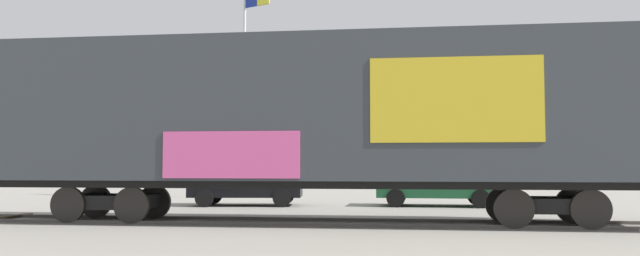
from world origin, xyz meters
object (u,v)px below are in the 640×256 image
object	(u,v)px
flagpole	(248,64)
parked_car_black	(246,181)
parked_car_green	(435,183)
freight_car	(319,114)

from	to	relation	value
flagpole	parked_car_black	world-z (taller)	flagpole
parked_car_black	parked_car_green	xyz separation A→B (m)	(6.82, 0.68, -0.07)
flagpole	parked_car_black	xyz separation A→B (m)	(1.22, -4.94, -5.15)
flagpole	parked_car_green	xyz separation A→B (m)	(8.04, -4.26, -5.21)
freight_car	parked_car_black	world-z (taller)	freight_car
parked_car_black	parked_car_green	distance (m)	6.86
freight_car	flagpole	bearing A→B (deg)	113.11
freight_car	parked_car_green	distance (m)	8.00
flagpole	parked_car_black	bearing A→B (deg)	-76.17
freight_car	flagpole	distance (m)	12.72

